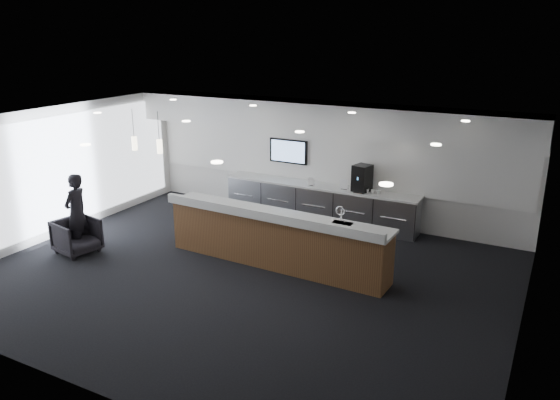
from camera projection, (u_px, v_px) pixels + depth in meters
The scene contains 25 objects.
ground at pixel (243, 276), 10.72m from camera, with size 10.00×10.00×0.00m, color black.
ceiling at pixel (240, 124), 9.82m from camera, with size 10.00×8.00×0.02m, color black.
back_wall at pixel (326, 160), 13.65m from camera, with size 10.00×0.02×3.00m, color silver.
left_wall at pixel (56, 172), 12.50m from camera, with size 0.02×8.00×3.00m, color silver.
right_wall at pixel (530, 252), 8.04m from camera, with size 0.02×8.00×3.00m, color silver.
soffit_bulkhead at pixel (319, 117), 12.92m from camera, with size 10.00×0.90×0.70m, color white.
alcove_panel at pixel (325, 157), 13.59m from camera, with size 9.80×0.06×1.40m, color white.
window_blinds_wall at pixel (57, 173), 12.48m from camera, with size 0.04×7.36×2.55m, color #A3B3C4.
back_credenza at pixel (319, 203), 13.65m from camera, with size 5.06×0.66×0.95m.
wall_tv at pixel (288, 151), 13.97m from camera, with size 1.05×0.08×0.62m.
pendant_left at pixel (166, 145), 11.79m from camera, with size 0.12×0.12×0.30m, color #FFF0C6.
pendant_right at pixel (141, 142), 12.10m from camera, with size 0.12×0.12×0.30m, color #FFF0C6.
ceiling_can_lights at pixel (240, 126), 9.83m from camera, with size 7.00×5.00×0.02m, color white, non-canonical shape.
service_counter at pixel (276, 238), 11.08m from camera, with size 4.90×1.00×1.49m.
coffee_machine at pixel (362, 178), 12.91m from camera, with size 0.45×0.52×0.64m.
info_sign_left at pixel (311, 181), 13.44m from camera, with size 0.14×0.02×0.20m, color white.
info_sign_right at pixel (344, 184), 13.11m from camera, with size 0.19×0.02×0.25m, color white.
armchair at pixel (77, 236), 11.74m from camera, with size 0.81×0.83×0.76m, color black.
lounge_guest at pixel (76, 212), 11.80m from camera, with size 0.62×0.41×1.71m, color black.
cup_0 at pixel (378, 192), 12.74m from camera, with size 0.10×0.10×0.09m, color white.
cup_1 at pixel (373, 191), 12.81m from camera, with size 0.10×0.10×0.09m, color white.
cup_2 at pixel (367, 191), 12.87m from camera, with size 0.10×0.10×0.09m, color white.
cup_3 at pixel (361, 190), 12.93m from camera, with size 0.10×0.10×0.09m, color white.
cup_4 at pixel (356, 189), 12.99m from camera, with size 0.10×0.10×0.09m, color white.
cup_5 at pixel (350, 188), 13.06m from camera, with size 0.10×0.10×0.09m, color white.
Camera 1 is at (5.21, -8.31, 4.65)m, focal length 35.00 mm.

